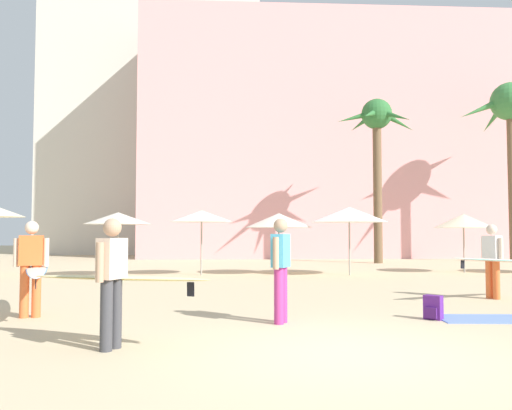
{
  "coord_description": "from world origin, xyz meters",
  "views": [
    {
      "loc": [
        -1.55,
        -6.64,
        1.51
      ],
      "look_at": [
        -0.84,
        6.06,
        2.18
      ],
      "focal_mm": 37.26,
      "sensor_mm": 36.0,
      "label": 1
    }
  ],
  "objects_px": {
    "person_near_left": "(114,277)",
    "person_mid_left": "(33,265)",
    "cafe_umbrella_3": "(202,216)",
    "cafe_umbrella_0": "(118,218)",
    "cafe_umbrella_5": "(279,220)",
    "beach_towel": "(489,319)",
    "backpack": "(433,308)",
    "person_mid_right": "(281,265)",
    "palm_tree_far_left": "(377,132)",
    "palm_tree_left": "(510,112)",
    "cafe_umbrella_4": "(349,215)",
    "cafe_umbrella_1": "(463,221)",
    "person_mid_center": "(495,259)"
  },
  "relations": [
    {
      "from": "backpack",
      "to": "person_mid_center",
      "type": "bearing_deg",
      "value": 179.26
    },
    {
      "from": "palm_tree_far_left",
      "to": "person_mid_left",
      "type": "xyz_separation_m",
      "value": [
        -11.16,
        -16.55,
        -5.74
      ]
    },
    {
      "from": "cafe_umbrella_3",
      "to": "person_near_left",
      "type": "xyz_separation_m",
      "value": [
        -0.59,
        -12.07,
        -1.2
      ]
    },
    {
      "from": "palm_tree_left",
      "to": "cafe_umbrella_3",
      "type": "height_order",
      "value": "palm_tree_left"
    },
    {
      "from": "cafe_umbrella_1",
      "to": "person_near_left",
      "type": "relative_size",
      "value": 0.81
    },
    {
      "from": "cafe_umbrella_1",
      "to": "person_mid_center",
      "type": "relative_size",
      "value": 0.81
    },
    {
      "from": "cafe_umbrella_0",
      "to": "cafe_umbrella_1",
      "type": "distance_m",
      "value": 12.93
    },
    {
      "from": "palm_tree_far_left",
      "to": "cafe_umbrella_3",
      "type": "bearing_deg",
      "value": -139.93
    },
    {
      "from": "cafe_umbrella_0",
      "to": "cafe_umbrella_3",
      "type": "height_order",
      "value": "cafe_umbrella_3"
    },
    {
      "from": "beach_towel",
      "to": "person_mid_right",
      "type": "relative_size",
      "value": 0.99
    },
    {
      "from": "cafe_umbrella_1",
      "to": "person_mid_right",
      "type": "relative_size",
      "value": 1.28
    },
    {
      "from": "cafe_umbrella_3",
      "to": "person_mid_right",
      "type": "relative_size",
      "value": 1.33
    },
    {
      "from": "cafe_umbrella_4",
      "to": "backpack",
      "type": "xyz_separation_m",
      "value": [
        -0.8,
        -9.73,
        -1.98
      ]
    },
    {
      "from": "person_mid_left",
      "to": "palm_tree_left",
      "type": "bearing_deg",
      "value": -60.62
    },
    {
      "from": "cafe_umbrella_0",
      "to": "person_near_left",
      "type": "relative_size",
      "value": 0.85
    },
    {
      "from": "palm_tree_left",
      "to": "cafe_umbrella_4",
      "type": "xyz_separation_m",
      "value": [
        -10.58,
        -8.12,
        -5.76
      ]
    },
    {
      "from": "cafe_umbrella_5",
      "to": "person_mid_left",
      "type": "xyz_separation_m",
      "value": [
        -5.43,
        -9.53,
        -1.05
      ]
    },
    {
      "from": "cafe_umbrella_3",
      "to": "backpack",
      "type": "bearing_deg",
      "value": -65.86
    },
    {
      "from": "cafe_umbrella_0",
      "to": "cafe_umbrella_5",
      "type": "bearing_deg",
      "value": 5.89
    },
    {
      "from": "cafe_umbrella_0",
      "to": "person_mid_left",
      "type": "height_order",
      "value": "cafe_umbrella_0"
    },
    {
      "from": "palm_tree_far_left",
      "to": "person_near_left",
      "type": "height_order",
      "value": "palm_tree_far_left"
    },
    {
      "from": "cafe_umbrella_0",
      "to": "person_near_left",
      "type": "distance_m",
      "value": 11.94
    },
    {
      "from": "cafe_umbrella_5",
      "to": "beach_towel",
      "type": "relative_size",
      "value": 1.42
    },
    {
      "from": "cafe_umbrella_3",
      "to": "person_mid_right",
      "type": "distance_m",
      "value": 10.54
    },
    {
      "from": "backpack",
      "to": "person_mid_left",
      "type": "height_order",
      "value": "person_mid_left"
    },
    {
      "from": "cafe_umbrella_1",
      "to": "palm_tree_far_left",
      "type": "bearing_deg",
      "value": 102.31
    },
    {
      "from": "palm_tree_far_left",
      "to": "person_mid_right",
      "type": "relative_size",
      "value": 4.77
    },
    {
      "from": "cafe_umbrella_3",
      "to": "person_near_left",
      "type": "bearing_deg",
      "value": -92.81
    },
    {
      "from": "palm_tree_left",
      "to": "cafe_umbrella_0",
      "type": "xyz_separation_m",
      "value": [
        -18.8,
        -8.17,
        -5.91
      ]
    },
    {
      "from": "cafe_umbrella_0",
      "to": "beach_towel",
      "type": "xyz_separation_m",
      "value": [
        8.41,
        -9.7,
        -2.02
      ]
    },
    {
      "from": "cafe_umbrella_3",
      "to": "person_near_left",
      "type": "height_order",
      "value": "cafe_umbrella_3"
    },
    {
      "from": "cafe_umbrella_3",
      "to": "backpack",
      "type": "relative_size",
      "value": 5.55
    },
    {
      "from": "cafe_umbrella_5",
      "to": "cafe_umbrella_3",
      "type": "bearing_deg",
      "value": -176.36
    },
    {
      "from": "person_mid_left",
      "to": "palm_tree_far_left",
      "type": "bearing_deg",
      "value": -47.38
    },
    {
      "from": "palm_tree_far_left",
      "to": "cafe_umbrella_1",
      "type": "distance_m",
      "value": 8.2
    },
    {
      "from": "person_near_left",
      "to": "person_mid_left",
      "type": "bearing_deg",
      "value": -29.55
    },
    {
      "from": "cafe_umbrella_0",
      "to": "person_mid_center",
      "type": "distance_m",
      "value": 12.21
    },
    {
      "from": "cafe_umbrella_4",
      "to": "person_mid_left",
      "type": "height_order",
      "value": "cafe_umbrella_4"
    },
    {
      "from": "beach_towel",
      "to": "backpack",
      "type": "distance_m",
      "value": 1.0
    },
    {
      "from": "palm_tree_far_left",
      "to": "palm_tree_left",
      "type": "distance_m",
      "value": 7.48
    },
    {
      "from": "cafe_umbrella_5",
      "to": "person_near_left",
      "type": "xyz_separation_m",
      "value": [
        -3.41,
        -12.25,
        -1.06
      ]
    },
    {
      "from": "backpack",
      "to": "person_near_left",
      "type": "xyz_separation_m",
      "value": [
        -5.11,
        -1.99,
        0.72
      ]
    },
    {
      "from": "palm_tree_left",
      "to": "person_mid_right",
      "type": "height_order",
      "value": "palm_tree_left"
    },
    {
      "from": "beach_towel",
      "to": "person_near_left",
      "type": "relative_size",
      "value": 0.62
    },
    {
      "from": "person_mid_left",
      "to": "person_near_left",
      "type": "xyz_separation_m",
      "value": [
        2.01,
        -2.72,
        -0.01
      ]
    },
    {
      "from": "cafe_umbrella_5",
      "to": "cafe_umbrella_4",
      "type": "bearing_deg",
      "value": -12.07
    },
    {
      "from": "person_mid_right",
      "to": "person_mid_center",
      "type": "bearing_deg",
      "value": 53.6
    },
    {
      "from": "beach_towel",
      "to": "backpack",
      "type": "height_order",
      "value": "backpack"
    },
    {
      "from": "palm_tree_far_left",
      "to": "cafe_umbrella_3",
      "type": "relative_size",
      "value": 3.6
    },
    {
      "from": "cafe_umbrella_0",
      "to": "cafe_umbrella_5",
      "type": "relative_size",
      "value": 0.96
    }
  ]
}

